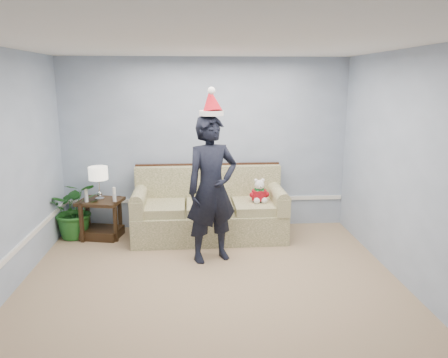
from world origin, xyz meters
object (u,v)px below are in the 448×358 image
Objects in this scene: table_lamp at (98,175)px; houseplant at (76,209)px; side_table at (102,223)px; teddy_bear at (259,193)px; sofa at (209,212)px; man at (212,189)px.

table_lamp is 0.65m from houseplant.
side_table is 2.44m from teddy_bear.
sofa reaches higher than houseplant.
houseplant reaches higher than side_table.
teddy_bear is at bearing -3.96° from side_table.
houseplant is 2.78m from teddy_bear.
sofa is 3.23× the size of side_table.
houseplant is at bearing 177.28° from sofa.
teddy_bear is (2.39, -0.17, 0.46)m from side_table.
man reaches higher than teddy_bear.
teddy_bear is (2.77, -0.19, 0.25)m from houseplant.
side_table is 0.37× the size of man.
man is at bearing -30.01° from side_table.
side_table is 1.94× the size of teddy_bear.
houseplant is (-2.02, 0.07, 0.06)m from sofa.
sofa is at bearing -1.90° from houseplant.
sofa is 1.08m from man.
man is (1.64, -0.95, 0.73)m from side_table.
houseplant is 2.43× the size of teddy_bear.
man is at bearing -25.79° from houseplant.
teddy_bear is (0.74, 0.79, -0.27)m from man.
sofa is 2.58× the size of houseplant.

